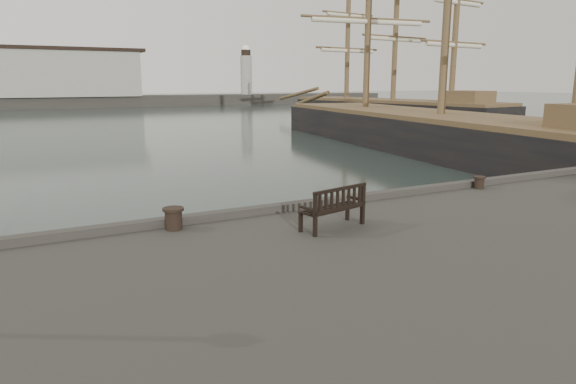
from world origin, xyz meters
name	(u,v)px	position (x,y,z in m)	size (l,w,h in m)	color
ground	(309,264)	(0.00, 0.00, 0.00)	(400.00, 400.00, 0.00)	black
breakwater	(23,84)	(-4.56, 92.00, 4.30)	(140.00, 9.50, 12.20)	#383530
bench	(333,215)	(-0.58, -2.00, 1.85)	(1.64, 0.87, 0.90)	black
bollard_left	(174,219)	(-3.65, -0.50, 1.80)	(0.45, 0.45, 0.47)	black
bollard_right	(479,182)	(5.50, -0.50, 1.74)	(0.35, 0.35, 0.37)	black
tall_ship_main	(439,141)	(18.94, 14.98, 0.72)	(12.55, 38.23, 28.17)	black
tall_ship_far	(392,117)	(31.07, 34.89, 0.80)	(9.28, 28.58, 24.06)	black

